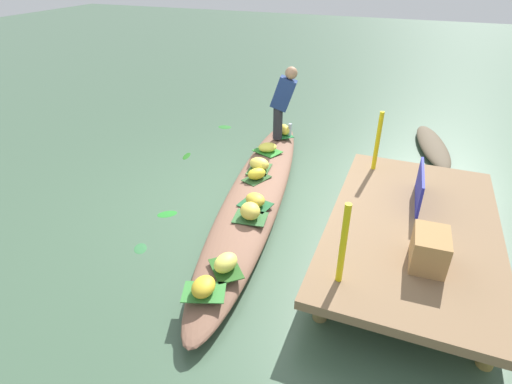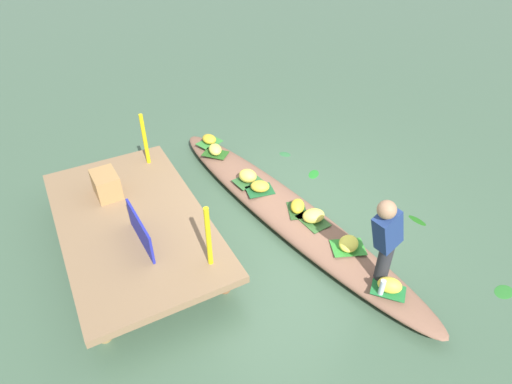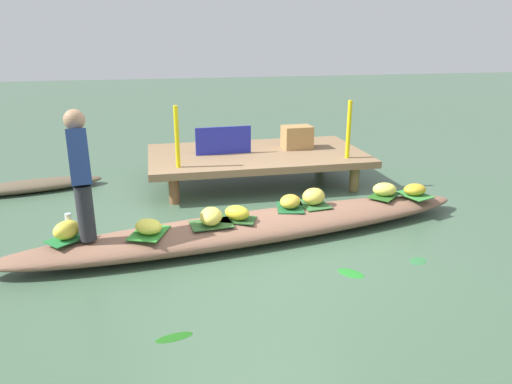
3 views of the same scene
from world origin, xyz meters
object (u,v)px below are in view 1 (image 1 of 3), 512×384
at_px(banana_bunch_2, 268,147).
at_px(produce_crate, 429,249).
at_px(moored_boat, 433,146).
at_px(banana_bunch_0, 255,200).
at_px(banana_bunch_1, 257,174).
at_px(vendor_boat, 256,194).
at_px(banana_bunch_7, 250,211).
at_px(banana_bunch_5, 226,263).
at_px(vendor_person, 283,99).
at_px(market_banner, 420,187).
at_px(banana_bunch_6, 284,130).
at_px(banana_bunch_3, 259,164).
at_px(water_bottle, 290,130).
at_px(banana_bunch_4, 203,287).

height_order(banana_bunch_2, produce_crate, produce_crate).
distance_m(moored_boat, banana_bunch_0, 3.88).
distance_m(moored_boat, banana_bunch_1, 3.51).
relative_size(vendor_boat, banana_bunch_7, 18.87).
relative_size(moored_boat, banana_bunch_7, 6.80).
bearing_deg(moored_boat, banana_bunch_5, -35.49).
bearing_deg(banana_bunch_7, vendor_person, -170.57).
height_order(banana_bunch_5, market_banner, market_banner).
relative_size(banana_bunch_2, market_banner, 0.36).
bearing_deg(banana_bunch_6, banana_bunch_2, -1.84).
relative_size(banana_bunch_3, water_bottle, 1.38).
height_order(market_banner, produce_crate, market_banner).
height_order(moored_boat, banana_bunch_4, banana_bunch_4).
xyz_separation_m(moored_boat, banana_bunch_1, (2.58, -2.36, 0.26)).
bearing_deg(banana_bunch_7, banana_bunch_5, 7.07).
bearing_deg(banana_bunch_3, moored_boat, 133.28).
bearing_deg(banana_bunch_3, banana_bunch_1, 13.85).
relative_size(banana_bunch_0, market_banner, 0.34).
distance_m(banana_bunch_0, vendor_person, 2.29).
bearing_deg(moored_boat, banana_bunch_3, -58.71).
bearing_deg(banana_bunch_2, vendor_boat, 12.02).
relative_size(banana_bunch_0, banana_bunch_3, 0.91).
xyz_separation_m(moored_boat, market_banner, (2.76, -0.22, 0.58)).
bearing_deg(vendor_boat, produce_crate, 53.58).
distance_m(banana_bunch_0, banana_bunch_3, 1.00).
bearing_deg(banana_bunch_2, banana_bunch_7, 13.73).
distance_m(vendor_person, market_banner, 2.84).
xyz_separation_m(water_bottle, market_banner, (1.88, 2.17, 0.30)).
distance_m(banana_bunch_1, vendor_person, 1.64).
bearing_deg(banana_bunch_6, vendor_boat, 6.44).
distance_m(banana_bunch_4, market_banner, 2.79).
relative_size(banana_bunch_5, banana_bunch_7, 1.01).
distance_m(moored_boat, banana_bunch_6, 2.67).
bearing_deg(vendor_boat, banana_bunch_4, -1.11).
distance_m(banana_bunch_1, produce_crate, 2.66).
xyz_separation_m(banana_bunch_5, produce_crate, (-0.57, 1.87, 0.29)).
height_order(banana_bunch_1, water_bottle, water_bottle).
relative_size(vendor_boat, water_bottle, 24.12).
height_order(banana_bunch_6, water_bottle, water_bottle).
relative_size(banana_bunch_4, banana_bunch_7, 1.02).
xyz_separation_m(banana_bunch_4, produce_crate, (-0.94, 1.92, 0.30)).
distance_m(vendor_boat, banana_bunch_0, 0.54).
bearing_deg(banana_bunch_7, banana_bunch_4, 2.74).
xyz_separation_m(market_banner, produce_crate, (1.17, 0.14, -0.03)).
bearing_deg(moored_boat, water_bottle, -81.80).
bearing_deg(vendor_boat, moored_boat, 131.53).
bearing_deg(banana_bunch_6, water_bottle, 86.93).
bearing_deg(banana_bunch_5, produce_crate, 106.83).
bearing_deg(banana_bunch_1, produce_crate, 59.40).
bearing_deg(water_bottle, banana_bunch_2, -10.15).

